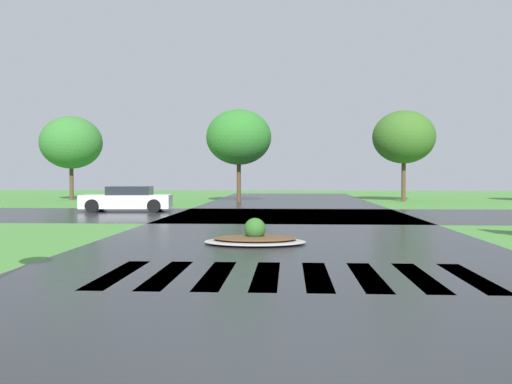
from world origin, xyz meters
name	(u,v)px	position (x,y,z in m)	size (l,w,h in m)	color
asphalt_roadway	(291,244)	(0.00, 10.00, 0.00)	(10.58, 80.00, 0.01)	#232628
asphalt_cross_road	(290,215)	(0.00, 20.67, 0.00)	(90.00, 9.52, 0.01)	#232628
crosswalk_stripes	(291,276)	(0.00, 5.32, 0.00)	(6.75, 3.06, 0.01)	white
median_island	(255,239)	(-0.93, 10.02, 0.14)	(2.67, 1.91, 0.68)	#9E9B93
car_silver_hatch	(127,199)	(-7.98, 22.83, 0.59)	(4.45, 2.32, 1.24)	silver
background_treeline	(266,140)	(-1.63, 34.13, 4.15)	(36.63, 6.83, 6.12)	#4C3823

